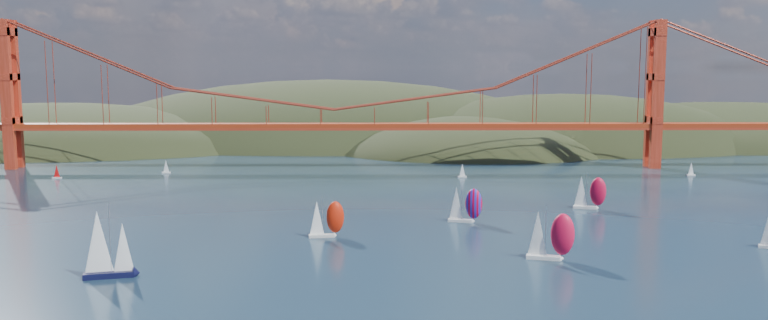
{
  "coord_description": "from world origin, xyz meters",
  "views": [
    {
      "loc": [
        15.52,
        -99.46,
        37.69
      ],
      "look_at": [
        17.57,
        90.0,
        14.13
      ],
      "focal_mm": 35.0,
      "sensor_mm": 36.0,
      "label": 1
    }
  ],
  "objects_px": {
    "racer_rwb": "(465,204)",
    "racer_0": "(326,218)",
    "racer_1": "(549,235)",
    "racer_3": "(589,192)",
    "sloop_navy": "(106,245)"
  },
  "relations": [
    {
      "from": "racer_rwb",
      "to": "racer_0",
      "type": "bearing_deg",
      "value": -139.99
    },
    {
      "from": "racer_0",
      "to": "racer_rwb",
      "type": "bearing_deg",
      "value": 16.33
    },
    {
      "from": "racer_1",
      "to": "racer_rwb",
      "type": "bearing_deg",
      "value": 123.56
    },
    {
      "from": "racer_0",
      "to": "racer_3",
      "type": "distance_m",
      "value": 75.65
    },
    {
      "from": "sloop_navy",
      "to": "racer_3",
      "type": "relative_size",
      "value": 1.4
    },
    {
      "from": "sloop_navy",
      "to": "racer_rwb",
      "type": "height_order",
      "value": "sloop_navy"
    },
    {
      "from": "racer_0",
      "to": "racer_1",
      "type": "relative_size",
      "value": 0.86
    },
    {
      "from": "sloop_navy",
      "to": "racer_0",
      "type": "bearing_deg",
      "value": 26.84
    },
    {
      "from": "sloop_navy",
      "to": "racer_rwb",
      "type": "xyz_separation_m",
      "value": [
        70.17,
        47.87,
        -1.52
      ]
    },
    {
      "from": "racer_3",
      "to": "sloop_navy",
      "type": "bearing_deg",
      "value": -135.66
    },
    {
      "from": "racer_3",
      "to": "racer_rwb",
      "type": "relative_size",
      "value": 1.02
    },
    {
      "from": "sloop_navy",
      "to": "racer_1",
      "type": "relative_size",
      "value": 1.28
    },
    {
      "from": "racer_0",
      "to": "sloop_navy",
      "type": "bearing_deg",
      "value": -148.88
    },
    {
      "from": "racer_1",
      "to": "racer_rwb",
      "type": "relative_size",
      "value": 1.11
    },
    {
      "from": "sloop_navy",
      "to": "racer_0",
      "type": "height_order",
      "value": "sloop_navy"
    }
  ]
}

